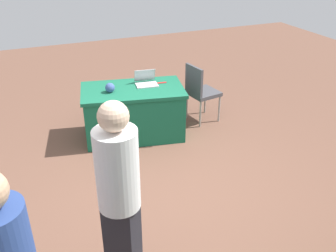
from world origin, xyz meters
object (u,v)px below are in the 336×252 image
Objects in this scene: chair_tucked_right at (200,90)px; yarn_ball at (110,88)px; scissors_red at (161,83)px; table_foreground at (134,112)px; person_attendee_standing at (119,192)px; laptop_silver at (146,82)px.

chair_tucked_right is 7.06× the size of yarn_ball.
chair_tucked_right reaches higher than yarn_ball.
chair_tucked_right is 1.49m from yarn_ball.
yarn_ball is at bearing -97.50° from chair_tucked_right.
scissors_red is at bearing -175.97° from yarn_ball.
person_attendee_standing is (0.91, 2.55, 0.61)m from table_foreground.
table_foreground is 0.56m from yarn_ball.
yarn_ball is at bearing 1.42° from table_foreground.
chair_tucked_right is 0.71m from scissors_red.
scissors_red is (-0.22, 0.03, -0.04)m from laptop_silver.
table_foreground is 1.69× the size of chair_tucked_right.
person_attendee_standing is 2.95m from scissors_red.
table_foreground is at bearing 117.23° from person_attendee_standing.
yarn_ball reaches higher than table_foreground.
person_attendee_standing is 9.78× the size of scissors_red.
table_foreground is 4.60× the size of laptop_silver.
scissors_red is at bearing 109.09° from person_attendee_standing.
person_attendee_standing reaches higher than chair_tucked_right.
yarn_ball is (-0.58, -2.54, -0.16)m from person_attendee_standing.
yarn_ball is at bearing -168.43° from scissors_red.
laptop_silver is at bearing -101.74° from chair_tucked_right.
laptop_silver is at bearing 113.22° from person_attendee_standing.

